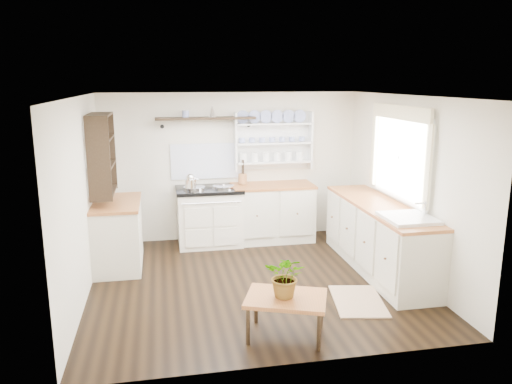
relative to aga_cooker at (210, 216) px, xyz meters
The scene contains 19 objects.
floor 1.68m from the aga_cooker, 75.92° to the right, with size 4.00×3.80×0.01m, color black.
wall_back 0.87m from the aga_cooker, 40.00° to the left, with size 4.00×0.02×2.30m, color silver.
wall_right 2.95m from the aga_cooker, 33.26° to the right, with size 0.02×3.80×2.30m, color silver.
wall_left 2.35m from the aga_cooker, 135.66° to the right, with size 0.02×3.80×2.30m, color silver.
ceiling 2.46m from the aga_cooker, 75.92° to the right, with size 4.00×3.80×0.01m, color white.
window 2.96m from the aga_cooker, 31.22° to the right, with size 0.08×1.55×1.22m.
aga_cooker is the anchor object (origin of this frame).
back_cabinets 0.99m from the aga_cooker, ahead, with size 1.27×0.63×0.90m.
right_cabinets 2.56m from the aga_cooker, 35.07° to the right, with size 0.62×2.43×0.90m.
belfast_sink 3.07m from the aga_cooker, 46.67° to the right, with size 0.55×0.60×0.45m.
left_cabinets 1.47m from the aga_cooker, 152.86° to the right, with size 0.62×1.13×0.90m.
plate_rack 1.55m from the aga_cooker, 15.72° to the left, with size 1.20×0.22×0.90m.
high_shelf 1.47m from the aga_cooker, 91.74° to the left, with size 1.50×0.29×0.16m.
left_shelving 1.94m from the aga_cooker, 155.15° to the right, with size 0.28×0.80×1.05m, color black.
kettle 0.65m from the aga_cooker, 156.86° to the right, with size 0.17×0.17×0.20m, color silver, non-canonical shape.
utensil_crock 0.76m from the aga_cooker, 11.69° to the left, with size 0.13×0.13×0.15m, color #9D6439.
center_table 3.00m from the aga_cooker, 81.42° to the right, with size 0.92×0.79×0.42m.
potted_plant 3.01m from the aga_cooker, 81.42° to the right, with size 0.39×0.34×0.43m, color #3F7233.
floor_rug 2.82m from the aga_cooker, 58.41° to the right, with size 0.55×0.85×0.02m, color #9F7A5C.
Camera 1 is at (-1.09, -5.78, 2.49)m, focal length 35.00 mm.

